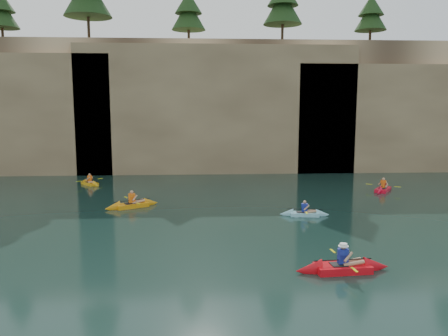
{
  "coord_description": "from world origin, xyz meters",
  "views": [
    {
      "loc": [
        0.36,
        -15.86,
        5.81
      ],
      "look_at": [
        1.52,
        4.06,
        3.0
      ],
      "focal_mm": 35.0,
      "sensor_mm": 36.0,
      "label": 1
    }
  ],
  "objects": [
    {
      "name": "ground",
      "position": [
        0.0,
        0.0,
        0.0
      ],
      "size": [
        160.0,
        160.0,
        0.0
      ],
      "primitive_type": "plane",
      "color": "black",
      "rests_on": "ground"
    },
    {
      "name": "cliff_slab_east",
      "position": [
        22.0,
        22.6,
        4.92
      ],
      "size": [
        26.0,
        2.4,
        9.84
      ],
      "primitive_type": "cube",
      "color": "#9E875F",
      "rests_on": "ground"
    },
    {
      "name": "sea_cave_center",
      "position": [
        -4.0,
        21.95,
        1.6
      ],
      "size": [
        3.5,
        1.0,
        3.2
      ],
      "primitive_type": "cube",
      "color": "black",
      "rests_on": "ground"
    },
    {
      "name": "kayaker_red_far",
      "position": [
        13.1,
        13.17,
        0.14
      ],
      "size": [
        2.46,
        3.02,
        1.18
      ],
      "rotation": [
        0.0,
        0.0,
        0.94
      ],
      "color": "red",
      "rests_on": "ground"
    },
    {
      "name": "kayaker_ltblue_near",
      "position": [
        5.99,
        6.67,
        0.13
      ],
      "size": [
        2.72,
        2.1,
        1.05
      ],
      "rotation": [
        0.0,
        0.0,
        -0.11
      ],
      "color": "#8CD4EA",
      "rests_on": "ground"
    },
    {
      "name": "sea_cave_east",
      "position": [
        10.0,
        21.95,
        2.25
      ],
      "size": [
        5.0,
        1.0,
        4.5
      ],
      "primitive_type": "cube",
      "color": "black",
      "rests_on": "ground"
    },
    {
      "name": "cliff_slab_center",
      "position": [
        2.0,
        22.6,
        5.7
      ],
      "size": [
        24.0,
        2.4,
        11.4
      ],
      "primitive_type": "cube",
      "color": "#9E875F",
      "rests_on": "ground"
    },
    {
      "name": "cliff",
      "position": [
        0.0,
        30.0,
        6.0
      ],
      "size": [
        70.0,
        16.0,
        12.0
      ],
      "primitive_type": "cube",
      "color": "tan",
      "rests_on": "ground"
    },
    {
      "name": "main_kayaker",
      "position": [
        5.42,
        -1.31,
        0.17
      ],
      "size": [
        3.49,
        2.34,
        1.28
      ],
      "rotation": [
        0.0,
        0.0,
        0.08
      ],
      "color": "red",
      "rests_on": "ground"
    },
    {
      "name": "kayaker_orange",
      "position": [
        -3.55,
        9.24,
        0.15
      ],
      "size": [
        3.2,
        2.24,
        1.24
      ],
      "rotation": [
        0.0,
        0.0,
        0.51
      ],
      "color": "orange",
      "rests_on": "ground"
    },
    {
      "name": "kayaker_yellow",
      "position": [
        -7.81,
        16.84,
        0.13
      ],
      "size": [
        2.23,
        2.4,
        1.07
      ],
      "rotation": [
        0.0,
        0.0,
        -0.85
      ],
      "color": "gold",
      "rests_on": "ground"
    }
  ]
}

